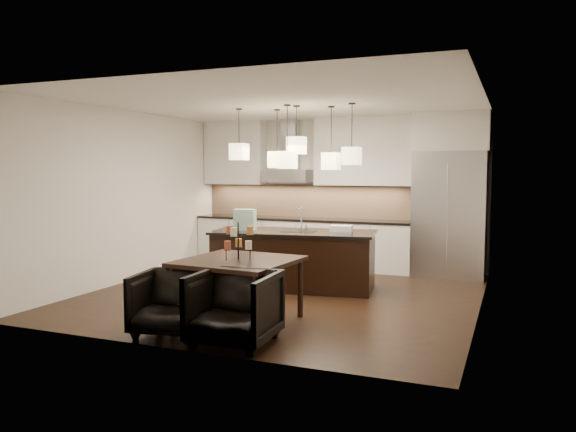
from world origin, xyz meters
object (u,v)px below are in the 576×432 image
at_px(refrigerator, 449,214).
at_px(armchair_right, 234,308).
at_px(island_body, 294,261).
at_px(dining_table, 239,291).
at_px(armchair_left, 171,303).

xyz_separation_m(refrigerator, armchair_right, (-1.66, -4.75, -0.68)).
height_order(island_body, dining_table, island_body).
distance_m(refrigerator, armchair_right, 5.08).
xyz_separation_m(refrigerator, dining_table, (-2.02, -3.95, -0.69)).
height_order(refrigerator, armchair_right, refrigerator).
bearing_deg(refrigerator, armchair_right, -109.30).
bearing_deg(armchair_right, refrigerator, 67.87).
bearing_deg(armchair_left, island_body, 72.22).
bearing_deg(dining_table, armchair_right, -61.36).
bearing_deg(armchair_right, armchair_left, 172.74).
relative_size(refrigerator, island_body, 0.89).
bearing_deg(armchair_left, armchair_right, -14.79).
xyz_separation_m(dining_table, armchair_right, (0.36, -0.80, 0.01)).
distance_m(refrigerator, dining_table, 4.50).
bearing_deg(refrigerator, island_body, -138.67).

